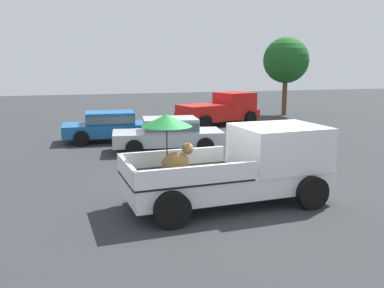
{
  "coord_description": "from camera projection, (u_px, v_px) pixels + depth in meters",
  "views": [
    {
      "loc": [
        -3.69,
        -9.24,
        3.43
      ],
      "look_at": [
        -0.23,
        2.36,
        1.1
      ],
      "focal_mm": 39.09,
      "sensor_mm": 36.0,
      "label": 1
    }
  ],
  "objects": [
    {
      "name": "tree_by_lot",
      "position": [
        286.0,
        60.0,
        27.86
      ],
      "size": [
        3.04,
        3.04,
        5.19
      ],
      "color": "brown",
      "rests_on": "ground"
    },
    {
      "name": "pickup_truck_red",
      "position": [
        221.0,
        109.0,
        23.9
      ],
      "size": [
        5.12,
        3.26,
        1.8
      ],
      "rotation": [
        0.0,
        0.0,
        0.31
      ],
      "color": "black",
      "rests_on": "ground"
    },
    {
      "name": "pickup_truck_main",
      "position": [
        244.0,
        165.0,
        10.35
      ],
      "size": [
        5.15,
        2.48,
        2.28
      ],
      "rotation": [
        0.0,
        0.0,
        0.06
      ],
      "color": "black",
      "rests_on": "ground"
    },
    {
      "name": "parked_sedan_far",
      "position": [
        111.0,
        125.0,
        18.7
      ],
      "size": [
        4.39,
        2.16,
        1.33
      ],
      "rotation": [
        0.0,
        0.0,
        -0.06
      ],
      "color": "black",
      "rests_on": "ground"
    },
    {
      "name": "parked_sedan_near",
      "position": [
        169.0,
        133.0,
        16.57
      ],
      "size": [
        4.49,
        2.39,
        1.33
      ],
      "rotation": [
        0.0,
        0.0,
        3.01
      ],
      "color": "black",
      "rests_on": "ground"
    },
    {
      "name": "ground_plane",
      "position": [
        228.0,
        204.0,
        10.38
      ],
      "size": [
        80.0,
        80.0,
        0.0
      ],
      "primitive_type": "plane",
      "color": "#2D3033"
    }
  ]
}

